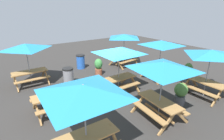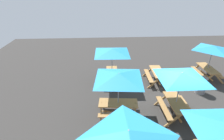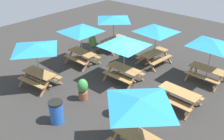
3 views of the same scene
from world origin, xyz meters
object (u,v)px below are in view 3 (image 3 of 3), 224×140
object	(u,v)px
picnic_table_1	(212,46)
picnic_table_2	(36,50)
trash_bin_gray	(123,105)
picnic_table_3	(179,95)
picnic_table_6	(124,46)
potted_plant_2	(93,44)
picnic_table_4	(114,20)
trash_bin_blue	(56,112)
potted_plant_0	(132,49)
picnic_table_0	(156,32)
picnic_table_7	(140,107)
picnic_table_5	(81,32)
potted_plant_1	(83,89)

from	to	relation	value
picnic_table_1	picnic_table_2	distance (m)	8.57
picnic_table_2	trash_bin_gray	size ratio (longest dim) A/B	2.38
picnic_table_3	picnic_table_6	distance (m)	3.50
picnic_table_1	potted_plant_2	distance (m)	7.27
picnic_table_6	picnic_table_4	bearing A→B (deg)	-41.86
picnic_table_1	picnic_table_4	size ratio (longest dim) A/B	1.21
trash_bin_gray	picnic_table_2	bearing A→B (deg)	11.59
trash_bin_blue	potted_plant_0	world-z (taller)	potted_plant_0
picnic_table_0	picnic_table_2	xyz separation A→B (m)	(2.96, 5.89, 0.00)
trash_bin_gray	potted_plant_0	world-z (taller)	potted_plant_0
picnic_table_1	potted_plant_2	bearing A→B (deg)	12.65
trash_bin_blue	potted_plant_2	bearing A→B (deg)	-56.90
picnic_table_7	picnic_table_4	bearing A→B (deg)	-43.87
picnic_table_4	potted_plant_2	xyz separation A→B (m)	(0.62, 1.34, -1.35)
picnic_table_1	trash_bin_gray	size ratio (longest dim) A/B	2.89
picnic_table_1	picnic_table_6	world-z (taller)	same
picnic_table_5	trash_bin_blue	world-z (taller)	picnic_table_5
picnic_table_4	potted_plant_2	distance (m)	2.00
picnic_table_0	trash_bin_gray	size ratio (longest dim) A/B	2.87
picnic_table_2	picnic_table_4	xyz separation A→B (m)	(0.27, -5.94, 0.00)
picnic_table_4	potted_plant_0	size ratio (longest dim) A/B	2.31
picnic_table_0	potted_plant_0	xyz separation A→B (m)	(1.57, 0.15, -1.43)
picnic_table_7	trash_bin_blue	distance (m)	3.85
potted_plant_0	picnic_table_4	bearing A→B (deg)	-6.76
potted_plant_1	potted_plant_2	xyz separation A→B (m)	(3.40, -4.00, 0.07)
picnic_table_3	trash_bin_gray	xyz separation A→B (m)	(1.42, 2.14, -0.07)
picnic_table_5	picnic_table_7	bearing A→B (deg)	153.55
trash_bin_blue	potted_plant_0	size ratio (longest dim) A/B	0.97
picnic_table_5	potted_plant_1	xyz separation A→B (m)	(-2.74, 2.50, -1.43)
picnic_table_7	potted_plant_1	size ratio (longest dim) A/B	2.19
potted_plant_0	picnic_table_7	bearing A→B (deg)	129.06
picnic_table_1	picnic_table_6	size ratio (longest dim) A/B	1.00
picnic_table_0	picnic_table_6	xyz separation A→B (m)	(0.09, 2.73, 0.00)
picnic_table_5	picnic_table_2	bearing A→B (deg)	95.55
picnic_table_7	trash_bin_gray	xyz separation A→B (m)	(1.70, -1.31, -1.49)
picnic_table_0	potted_plant_1	bearing A→B (deg)	0.51
potted_plant_1	picnic_table_0	bearing A→B (deg)	-94.86
picnic_table_4	potted_plant_1	world-z (taller)	picnic_table_4
picnic_table_3	potted_plant_2	world-z (taller)	potted_plant_2
picnic_table_0	potted_plant_0	distance (m)	2.12
picnic_table_3	trash_bin_blue	world-z (taller)	trash_bin_blue
trash_bin_gray	potted_plant_1	size ratio (longest dim) A/B	0.92
picnic_table_0	potted_plant_2	world-z (taller)	picnic_table_0
picnic_table_7	picnic_table_3	bearing A→B (deg)	-85.65
picnic_table_3	trash_bin_blue	distance (m)	5.33
picnic_table_4	picnic_table_6	bearing A→B (deg)	48.95
picnic_table_4	potted_plant_0	world-z (taller)	picnic_table_4
picnic_table_1	picnic_table_7	size ratio (longest dim) A/B	1.21
picnic_table_5	potted_plant_1	size ratio (longest dim) A/B	2.66
potted_plant_2	potted_plant_1	bearing A→B (deg)	130.39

